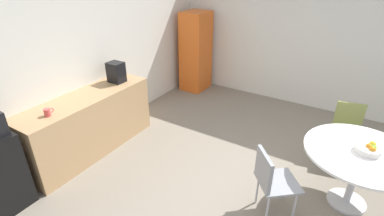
{
  "coord_description": "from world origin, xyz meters",
  "views": [
    {
      "loc": [
        -2.69,
        -0.6,
        2.63
      ],
      "look_at": [
        0.06,
        1.1,
        0.95
      ],
      "focal_mm": 26.83,
      "sensor_mm": 36.0,
      "label": 1
    }
  ],
  "objects_px": {
    "chair_gray": "(271,177)",
    "coffee_maker": "(116,72)",
    "chair_olive": "(348,125)",
    "fruit_bowl": "(369,149)",
    "round_table": "(360,160)",
    "locker_cabinet": "(196,52)",
    "mug_white": "(48,112)"
  },
  "relations": [
    {
      "from": "chair_gray",
      "to": "coffee_maker",
      "type": "height_order",
      "value": "coffee_maker"
    },
    {
      "from": "chair_olive",
      "to": "fruit_bowl",
      "type": "relative_size",
      "value": 3.04
    },
    {
      "from": "round_table",
      "to": "chair_gray",
      "type": "bearing_deg",
      "value": 130.09
    },
    {
      "from": "locker_cabinet",
      "to": "fruit_bowl",
      "type": "bearing_deg",
      "value": -120.7
    },
    {
      "from": "locker_cabinet",
      "to": "coffee_maker",
      "type": "relative_size",
      "value": 5.3
    },
    {
      "from": "locker_cabinet",
      "to": "round_table",
      "type": "xyz_separation_m",
      "value": [
        -2.06,
        -3.39,
        -0.21
      ]
    },
    {
      "from": "locker_cabinet",
      "to": "round_table",
      "type": "relative_size",
      "value": 1.38
    },
    {
      "from": "coffee_maker",
      "to": "chair_olive",
      "type": "bearing_deg",
      "value": -69.87
    },
    {
      "from": "round_table",
      "to": "chair_olive",
      "type": "height_order",
      "value": "chair_olive"
    },
    {
      "from": "chair_olive",
      "to": "mug_white",
      "type": "relative_size",
      "value": 6.43
    },
    {
      "from": "mug_white",
      "to": "coffee_maker",
      "type": "height_order",
      "value": "coffee_maker"
    },
    {
      "from": "round_table",
      "to": "locker_cabinet",
      "type": "bearing_deg",
      "value": 58.69
    },
    {
      "from": "locker_cabinet",
      "to": "chair_gray",
      "type": "bearing_deg",
      "value": -136.33
    },
    {
      "from": "locker_cabinet",
      "to": "chair_olive",
      "type": "height_order",
      "value": "locker_cabinet"
    },
    {
      "from": "round_table",
      "to": "chair_olive",
      "type": "relative_size",
      "value": 1.48
    },
    {
      "from": "locker_cabinet",
      "to": "chair_olive",
      "type": "relative_size",
      "value": 2.04
    },
    {
      "from": "round_table",
      "to": "coffee_maker",
      "type": "distance_m",
      "value": 3.52
    },
    {
      "from": "chair_olive",
      "to": "mug_white",
      "type": "distance_m",
      "value": 4.07
    },
    {
      "from": "chair_gray",
      "to": "coffee_maker",
      "type": "xyz_separation_m",
      "value": [
        0.47,
        2.7,
        0.54
      ]
    },
    {
      "from": "fruit_bowl",
      "to": "coffee_maker",
      "type": "height_order",
      "value": "coffee_maker"
    },
    {
      "from": "fruit_bowl",
      "to": "coffee_maker",
      "type": "distance_m",
      "value": 3.56
    },
    {
      "from": "chair_gray",
      "to": "fruit_bowl",
      "type": "bearing_deg",
      "value": -50.87
    },
    {
      "from": "locker_cabinet",
      "to": "chair_olive",
      "type": "xyz_separation_m",
      "value": [
        -1.05,
        -3.19,
        -0.33
      ]
    },
    {
      "from": "fruit_bowl",
      "to": "round_table",
      "type": "bearing_deg",
      "value": 110.6
    },
    {
      "from": "mug_white",
      "to": "coffee_maker",
      "type": "distance_m",
      "value": 1.28
    },
    {
      "from": "chair_olive",
      "to": "chair_gray",
      "type": "height_order",
      "value": "same"
    },
    {
      "from": "fruit_bowl",
      "to": "coffee_maker",
      "type": "bearing_deg",
      "value": 93.45
    },
    {
      "from": "chair_gray",
      "to": "fruit_bowl",
      "type": "height_order",
      "value": "fruit_bowl"
    },
    {
      "from": "chair_olive",
      "to": "chair_gray",
      "type": "xyz_separation_m",
      "value": [
        -1.67,
        0.59,
        0.0
      ]
    },
    {
      "from": "locker_cabinet",
      "to": "chair_olive",
      "type": "distance_m",
      "value": 3.37
    },
    {
      "from": "coffee_maker",
      "to": "mug_white",
      "type": "bearing_deg",
      "value": -176.33
    },
    {
      "from": "chair_gray",
      "to": "mug_white",
      "type": "xyz_separation_m",
      "value": [
        -0.8,
        2.62,
        0.43
      ]
    }
  ]
}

